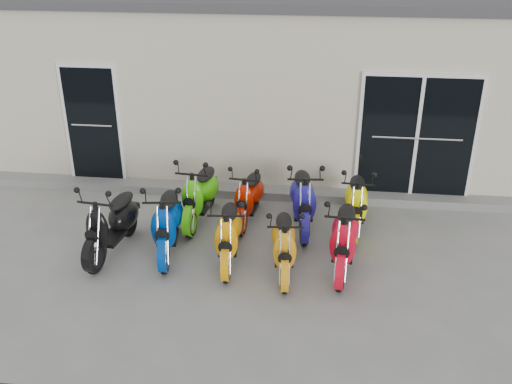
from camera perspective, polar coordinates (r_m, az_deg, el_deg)
ground at (r=8.71m, az=-0.47°, el=-6.15°), size 80.00×80.00×0.00m
building at (r=12.94m, az=2.49°, el=12.19°), size 14.00×6.00×3.20m
front_step at (r=10.44m, az=0.93°, el=-0.02°), size 14.00×0.40×0.15m
door_left at (r=10.91m, az=-16.02°, el=6.82°), size 1.07×0.08×2.22m
door_right at (r=10.22m, az=15.80°, el=5.60°), size 2.02×0.08×2.22m
scooter_front_black at (r=8.71m, az=-14.33°, el=-2.31°), size 0.82×1.75×1.25m
scooter_front_blue at (r=8.56m, az=-8.93°, el=-2.23°), size 0.87×1.78×1.26m
scooter_front_orange_a at (r=8.25m, az=-2.81°, el=-3.44°), size 0.71×1.62×1.16m
scooter_front_orange_b at (r=8.03m, az=2.84°, el=-4.49°), size 0.69×1.57×1.13m
scooter_front_red at (r=8.17m, az=8.87°, el=-3.74°), size 0.76×1.74×1.25m
scooter_back_green at (r=9.40m, az=-5.64°, el=0.53°), size 0.75×1.73×1.24m
scooter_back_red at (r=9.38m, az=-0.70°, el=0.15°), size 0.70×1.56×1.12m
scooter_back_blue at (r=9.18m, az=4.75°, el=0.03°), size 0.78×1.77×1.27m
scooter_back_yellow at (r=9.28m, az=10.05°, el=-0.33°), size 0.66×1.63×1.18m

